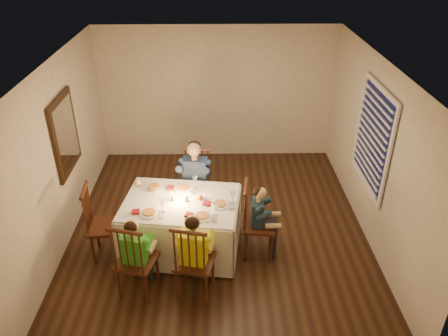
{
  "coord_description": "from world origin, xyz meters",
  "views": [
    {
      "loc": [
        -0.01,
        -5.48,
        4.21
      ],
      "look_at": [
        0.09,
        0.15,
        1.0
      ],
      "focal_mm": 35.0,
      "sensor_mm": 36.0,
      "label": 1
    }
  ],
  "objects_px": {
    "chair_near_left": "(140,290)",
    "serving_bowl": "(154,188)",
    "child_teal": "(258,252)",
    "chair_near_right": "(196,291)",
    "chair_extra": "(110,254)",
    "child_yellow": "(196,291)",
    "dining_table": "(181,215)",
    "chair_adult": "(196,215)",
    "child_green": "(140,290)",
    "chair_end": "(258,252)",
    "adult": "(196,215)"
  },
  "relations": [
    {
      "from": "child_teal",
      "to": "serving_bowl",
      "type": "xyz_separation_m",
      "value": [
        -1.49,
        0.41,
        0.86
      ]
    },
    {
      "from": "dining_table",
      "to": "chair_end",
      "type": "xyz_separation_m",
      "value": [
        1.09,
        -0.11,
        -0.6
      ]
    },
    {
      "from": "adult",
      "to": "chair_extra",
      "type": "bearing_deg",
      "value": -134.86
    },
    {
      "from": "dining_table",
      "to": "serving_bowl",
      "type": "distance_m",
      "value": 0.56
    },
    {
      "from": "child_yellow",
      "to": "child_teal",
      "type": "bearing_deg",
      "value": -126.61
    },
    {
      "from": "dining_table",
      "to": "chair_near_left",
      "type": "distance_m",
      "value": 1.15
    },
    {
      "from": "child_green",
      "to": "serving_bowl",
      "type": "distance_m",
      "value": 1.43
    },
    {
      "from": "adult",
      "to": "chair_end",
      "type": "bearing_deg",
      "value": -37.06
    },
    {
      "from": "chair_end",
      "to": "adult",
      "type": "height_order",
      "value": "adult"
    },
    {
      "from": "chair_near_left",
      "to": "serving_bowl",
      "type": "bearing_deg",
      "value": -80.92
    },
    {
      "from": "chair_near_left",
      "to": "child_teal",
      "type": "height_order",
      "value": "chair_near_left"
    },
    {
      "from": "chair_near_left",
      "to": "chair_end",
      "type": "height_order",
      "value": "same"
    },
    {
      "from": "chair_extra",
      "to": "child_yellow",
      "type": "relative_size",
      "value": 0.94
    },
    {
      "from": "dining_table",
      "to": "chair_extra",
      "type": "distance_m",
      "value": 1.22
    },
    {
      "from": "chair_adult",
      "to": "child_green",
      "type": "relative_size",
      "value": 1.01
    },
    {
      "from": "dining_table",
      "to": "adult",
      "type": "bearing_deg",
      "value": 86.04
    },
    {
      "from": "chair_adult",
      "to": "child_yellow",
      "type": "bearing_deg",
      "value": -80.18
    },
    {
      "from": "chair_end",
      "to": "serving_bowl",
      "type": "distance_m",
      "value": 1.77
    },
    {
      "from": "child_teal",
      "to": "chair_near_right",
      "type": "bearing_deg",
      "value": 136.67
    },
    {
      "from": "chair_near_left",
      "to": "serving_bowl",
      "type": "height_order",
      "value": "serving_bowl"
    },
    {
      "from": "child_green",
      "to": "dining_table",
      "type": "bearing_deg",
      "value": -106.62
    },
    {
      "from": "chair_end",
      "to": "adult",
      "type": "distance_m",
      "value": 1.31
    },
    {
      "from": "chair_adult",
      "to": "dining_table",
      "type": "bearing_deg",
      "value": -93.25
    },
    {
      "from": "child_green",
      "to": "child_teal",
      "type": "bearing_deg",
      "value": -140.88
    },
    {
      "from": "child_yellow",
      "to": "chair_end",
      "type": "bearing_deg",
      "value": -126.61
    },
    {
      "from": "chair_near_left",
      "to": "child_green",
      "type": "bearing_deg",
      "value": -0.0
    },
    {
      "from": "chair_near_right",
      "to": "child_yellow",
      "type": "relative_size",
      "value": 0.94
    },
    {
      "from": "chair_near_left",
      "to": "adult",
      "type": "relative_size",
      "value": 0.86
    },
    {
      "from": "dining_table",
      "to": "chair_near_left",
      "type": "xyz_separation_m",
      "value": [
        -0.51,
        -0.84,
        -0.6
      ]
    },
    {
      "from": "dining_table",
      "to": "chair_near_left",
      "type": "height_order",
      "value": "dining_table"
    },
    {
      "from": "chair_end",
      "to": "child_yellow",
      "type": "relative_size",
      "value": 0.94
    },
    {
      "from": "child_green",
      "to": "chair_extra",
      "type": "bearing_deg",
      "value": -38.35
    },
    {
      "from": "chair_near_right",
      "to": "chair_extra",
      "type": "relative_size",
      "value": 1.01
    },
    {
      "from": "chair_near_left",
      "to": "child_yellow",
      "type": "distance_m",
      "value": 0.73
    },
    {
      "from": "child_green",
      "to": "child_yellow",
      "type": "distance_m",
      "value": 0.73
    },
    {
      "from": "chair_extra",
      "to": "serving_bowl",
      "type": "bearing_deg",
      "value": -62.93
    },
    {
      "from": "dining_table",
      "to": "child_yellow",
      "type": "distance_m",
      "value": 1.07
    },
    {
      "from": "chair_end",
      "to": "chair_near_left",
      "type": "bearing_deg",
      "value": 120.44
    },
    {
      "from": "adult",
      "to": "chair_near_right",
      "type": "bearing_deg",
      "value": -80.18
    },
    {
      "from": "child_yellow",
      "to": "chair_near_left",
      "type": "bearing_deg",
      "value": 10.95
    },
    {
      "from": "dining_table",
      "to": "child_teal",
      "type": "distance_m",
      "value": 1.25
    },
    {
      "from": "chair_near_left",
      "to": "chair_extra",
      "type": "distance_m",
      "value": 0.91
    },
    {
      "from": "dining_table",
      "to": "child_yellow",
      "type": "height_order",
      "value": "dining_table"
    },
    {
      "from": "dining_table",
      "to": "chair_adult",
      "type": "distance_m",
      "value": 1.02
    },
    {
      "from": "chair_adult",
      "to": "child_teal",
      "type": "xyz_separation_m",
      "value": [
        0.93,
        -0.93,
        0.0
      ]
    },
    {
      "from": "chair_end",
      "to": "dining_table",
      "type": "bearing_deg",
      "value": 90.15
    },
    {
      "from": "chair_extra",
      "to": "child_yellow",
      "type": "bearing_deg",
      "value": -125.29
    },
    {
      "from": "serving_bowl",
      "to": "child_green",
      "type": "bearing_deg",
      "value": -95.75
    },
    {
      "from": "chair_adult",
      "to": "chair_extra",
      "type": "distance_m",
      "value": 1.53
    },
    {
      "from": "chair_near_right",
      "to": "chair_near_left",
      "type": "bearing_deg",
      "value": 10.95
    }
  ]
}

